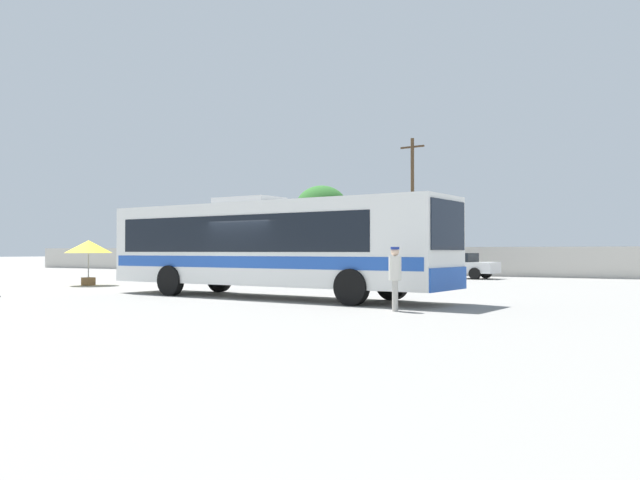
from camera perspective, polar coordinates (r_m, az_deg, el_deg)
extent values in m
plane|color=gray|center=(29.91, 5.39, -3.93)|extent=(300.00, 300.00, 0.00)
cube|color=beige|center=(41.24, 12.50, -1.85)|extent=(80.00, 0.30, 1.79)
cube|color=white|center=(21.39, -4.37, -0.34)|extent=(12.63, 3.40, 2.67)
cube|color=black|center=(21.78, -5.66, 0.49)|extent=(10.39, 3.27, 1.17)
cube|color=#2351B2|center=(21.39, -4.37, -1.91)|extent=(12.38, 3.41, 0.37)
cube|color=#19212D|center=(18.18, 11.27, 1.30)|extent=(0.20, 2.29, 1.39)
cube|color=#2351B2|center=(18.18, 11.30, -3.41)|extent=(0.23, 2.50, 0.64)
cube|color=#B2B2B2|center=(22.04, -6.28, 3.42)|extent=(2.29, 1.55, 0.24)
cylinder|color=black|center=(20.32, 6.40, -3.85)|extent=(1.06, 0.37, 1.04)
cylinder|color=black|center=(18.19, 2.81, -4.19)|extent=(1.06, 0.37, 1.04)
cylinder|color=black|center=(24.57, -8.88, -3.34)|extent=(1.06, 0.37, 1.04)
cylinder|color=black|center=(22.85, -13.08, -3.51)|extent=(1.06, 0.37, 1.04)
cylinder|color=#B7B2A8|center=(16.71, 6.64, -4.90)|extent=(0.15, 0.15, 0.79)
cylinder|color=#B7B2A8|center=(16.57, 6.66, -4.93)|extent=(0.15, 0.15, 0.79)
cylinder|color=silver|center=(16.61, 6.65, -2.49)|extent=(0.44, 0.44, 0.62)
sphere|color=beige|center=(16.60, 6.64, -1.05)|extent=(0.21, 0.21, 0.21)
cylinder|color=navy|center=(16.60, 6.64, -0.72)|extent=(0.22, 0.22, 0.06)
cylinder|color=gray|center=(30.63, -19.78, -1.96)|extent=(0.05, 0.05, 1.97)
cone|color=yellow|center=(30.63, -19.77, -0.55)|extent=(2.06, 2.06, 0.57)
cube|color=brown|center=(30.66, -19.79, -3.46)|extent=(0.44, 0.44, 0.36)
cube|color=navy|center=(42.38, -3.41, -2.18)|extent=(4.58, 2.01, 0.67)
cube|color=black|center=(42.51, -3.65, -1.35)|extent=(2.55, 1.77, 0.55)
cylinder|color=black|center=(42.31, -1.18, -2.64)|extent=(0.65, 0.25, 0.64)
cylinder|color=black|center=(40.86, -2.56, -2.69)|extent=(0.65, 0.25, 0.64)
cylinder|color=black|center=(43.93, -4.20, -2.57)|extent=(0.65, 0.25, 0.64)
cylinder|color=black|center=(42.53, -5.63, -2.62)|extent=(0.65, 0.25, 0.64)
cube|color=maroon|center=(40.20, 3.70, -2.27)|extent=(4.09, 1.90, 0.64)
cube|color=black|center=(40.10, 3.96, -1.44)|extent=(2.27, 1.71, 0.52)
cylinder|color=black|center=(39.97, 1.53, -2.73)|extent=(0.65, 0.24, 0.64)
cylinder|color=black|center=(41.54, 2.65, -2.67)|extent=(0.65, 0.24, 0.64)
cylinder|color=black|center=(38.88, 4.83, -2.78)|extent=(0.65, 0.24, 0.64)
cylinder|color=black|center=(40.50, 5.85, -2.70)|extent=(0.65, 0.24, 0.64)
cube|color=silver|center=(37.17, 11.96, -2.37)|extent=(4.64, 2.09, 0.61)
cube|color=black|center=(37.24, 11.64, -1.52)|extent=(2.60, 1.81, 0.50)
cylinder|color=black|center=(37.51, 14.46, -2.82)|extent=(0.65, 0.26, 0.64)
cylinder|color=black|center=(35.85, 13.53, -2.90)|extent=(0.65, 0.26, 0.64)
cylinder|color=black|center=(38.53, 10.51, -2.78)|extent=(0.65, 0.26, 0.64)
cylinder|color=black|center=(36.92, 9.43, -2.86)|extent=(0.65, 0.26, 0.64)
cylinder|color=#4C3823|center=(45.10, 8.18, 3.02)|extent=(0.24, 0.24, 9.36)
cube|color=#473321|center=(45.57, 8.16, 8.14)|extent=(1.80, 0.30, 0.12)
cylinder|color=brown|center=(52.82, 0.14, -0.72)|extent=(0.32, 0.32, 3.57)
ellipsoid|color=#2D6628|center=(52.94, 0.14, 2.85)|extent=(4.32, 4.32, 3.67)
cylinder|color=brown|center=(46.66, 5.91, -1.51)|extent=(0.32, 0.32, 2.21)
ellipsoid|color=#38752D|center=(46.69, 5.91, 1.34)|extent=(3.49, 3.49, 2.97)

